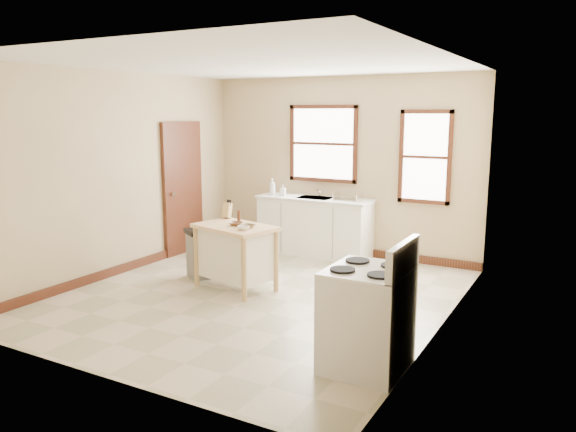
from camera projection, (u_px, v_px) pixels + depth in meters
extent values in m
plane|color=beige|center=(258.00, 295.00, 6.98)|extent=(5.00, 5.00, 0.00)
plane|color=white|center=(255.00, 63.00, 6.47)|extent=(5.00, 5.00, 0.00)
cube|color=tan|center=(341.00, 166.00, 8.88)|extent=(4.50, 0.04, 2.80)
cube|color=tan|center=(119.00, 174.00, 7.80)|extent=(0.04, 5.00, 2.80)
cube|color=tan|center=(446.00, 197.00, 5.66)|extent=(0.04, 5.00, 2.80)
cube|color=black|center=(183.00, 188.00, 8.96)|extent=(0.06, 0.90, 2.10)
cube|color=black|center=(338.00, 249.00, 9.10)|extent=(4.50, 0.04, 0.12)
cube|color=black|center=(126.00, 267.00, 8.03)|extent=(0.04, 5.00, 0.12)
cylinder|color=silver|center=(320.00, 189.00, 8.98)|extent=(0.03, 0.03, 0.22)
imported|color=#B2B2B2|center=(272.00, 187.00, 9.14)|extent=(0.12, 0.12, 0.26)
imported|color=#B2B2B2|center=(283.00, 190.00, 9.02)|extent=(0.09, 0.10, 0.18)
cylinder|color=#442212|center=(239.00, 216.00, 7.36)|extent=(0.04, 0.04, 0.15)
imported|color=brown|center=(236.00, 224.00, 7.11)|extent=(0.19, 0.19, 0.04)
imported|color=brown|center=(248.00, 226.00, 6.98)|extent=(0.17, 0.17, 0.04)
imported|color=silver|center=(244.00, 228.00, 6.84)|extent=(0.15, 0.15, 0.05)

